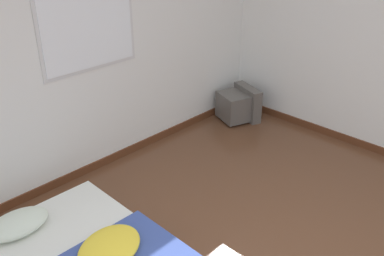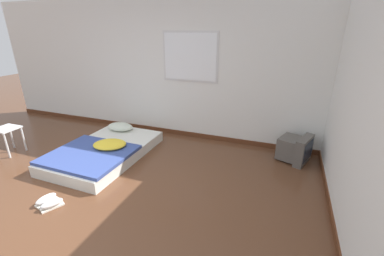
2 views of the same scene
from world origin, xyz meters
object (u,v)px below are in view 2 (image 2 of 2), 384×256
crt_tv (295,149)px  side_stool (7,133)px  mattress_bed (105,150)px  sneaker_pair (49,202)px

crt_tv → side_stool: bearing=-162.7°
mattress_bed → side_stool: size_ratio=4.11×
mattress_bed → side_stool: side_stool is taller
mattress_bed → crt_tv: 3.18m
side_stool → sneaker_pair: size_ratio=1.42×
side_stool → sneaker_pair: bearing=-25.3°
mattress_bed → crt_tv: crt_tv is taller
side_stool → crt_tv: bearing=17.3°
crt_tv → mattress_bed: bearing=-161.7°
mattress_bed → side_stool: bearing=-164.6°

